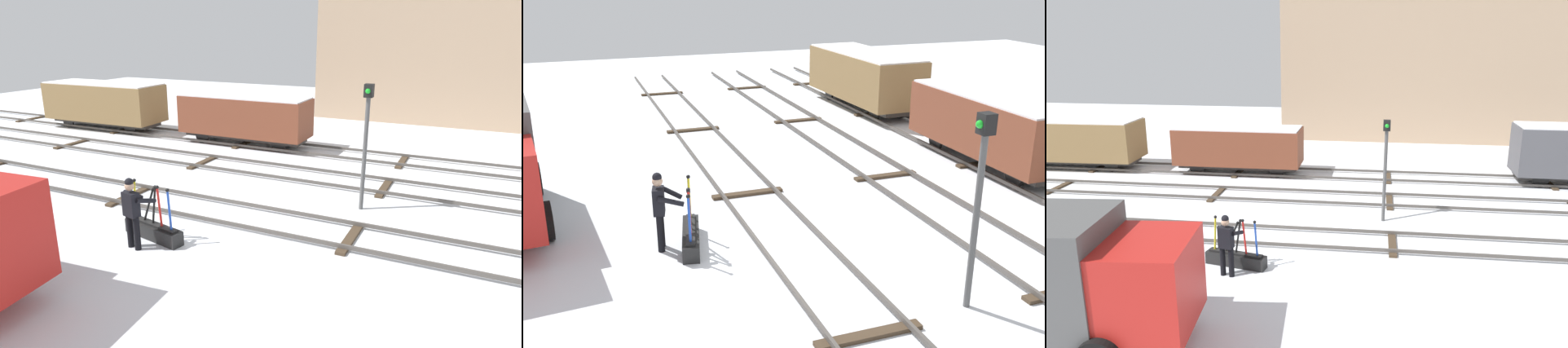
{
  "view_description": "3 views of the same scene",
  "coord_description": "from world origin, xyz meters",
  "views": [
    {
      "loc": [
        5.99,
        -10.3,
        4.98
      ],
      "look_at": [
        0.46,
        1.19,
        0.96
      ],
      "focal_mm": 31.38,
      "sensor_mm": 36.0,
      "label": 1
    },
    {
      "loc": [
        11.23,
        -4.32,
        5.93
      ],
      "look_at": [
        -1.49,
        0.31,
        1.22
      ],
      "focal_mm": 41.94,
      "sensor_mm": 36.0,
      "label": 2
    },
    {
      "loc": [
        2.84,
        -14.88,
        6.4
      ],
      "look_at": [
        0.47,
        2.55,
        1.51
      ],
      "focal_mm": 34.68,
      "sensor_mm": 36.0,
      "label": 3
    }
  ],
  "objects": [
    {
      "name": "signal_post",
      "position": [
        3.25,
        2.12,
        2.23
      ],
      "size": [
        0.24,
        0.32,
        3.61
      ],
      "color": "#4C4C4C",
      "rests_on": "ground_plane"
    },
    {
      "name": "freight_car_far_end",
      "position": [
        -11.77,
        7.68,
        1.38
      ],
      "size": [
        6.43,
        2.43,
        2.41
      ],
      "rotation": [
        0.0,
        0.0,
        0.03
      ],
      "color": "#2D2B28",
      "rests_on": "ground_plane"
    },
    {
      "name": "rail_worker",
      "position": [
        -1.02,
        -2.68,
        1.0
      ],
      "size": [
        0.63,
        0.7,
        1.76
      ],
      "rotation": [
        0.0,
        0.0,
        -0.2
      ],
      "color": "black",
      "rests_on": "ground_plane"
    },
    {
      "name": "switch_lever_frame",
      "position": [
        -0.95,
        -2.07,
        0.25
      ],
      "size": [
        1.84,
        0.71,
        1.45
      ],
      "rotation": [
        0.0,
        0.0,
        -0.2
      ],
      "color": "black",
      "rests_on": "ground_plane"
    },
    {
      "name": "track_siding_near",
      "position": [
        0.0,
        4.2,
        0.11
      ],
      "size": [
        44.0,
        1.94,
        0.18
      ],
      "color": "#4C4742",
      "rests_on": "ground_plane"
    },
    {
      "name": "freight_car_near_switch",
      "position": [
        -3.48,
        7.68,
        1.29
      ],
      "size": [
        5.92,
        1.96,
        2.22
      ],
      "rotation": [
        0.0,
        0.0,
        0.0
      ],
      "color": "#2D2B28",
      "rests_on": "ground_plane"
    },
    {
      "name": "ground_plane",
      "position": [
        0.0,
        0.0,
        0.0
      ],
      "size": [
        60.0,
        60.0,
        0.0
      ],
      "primitive_type": "plane",
      "color": "silver"
    },
    {
      "name": "track_main_line",
      "position": [
        0.0,
        0.0,
        0.11
      ],
      "size": [
        44.0,
        1.94,
        0.18
      ],
      "color": "#4C4742",
      "rests_on": "ground_plane"
    }
  ]
}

